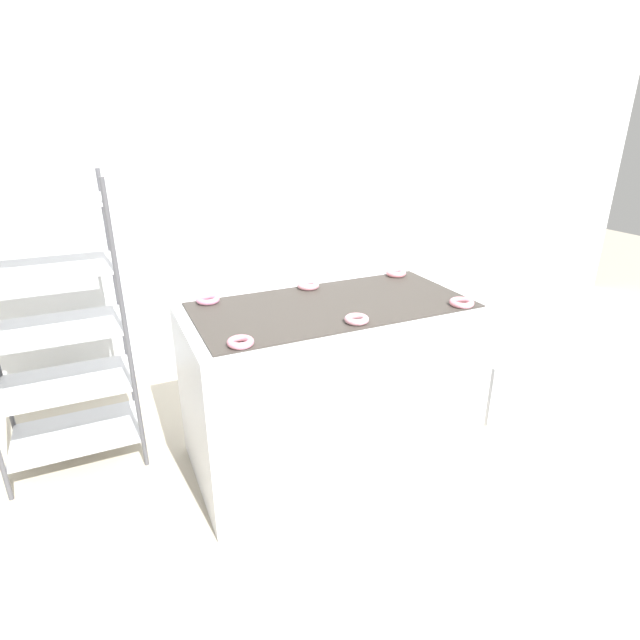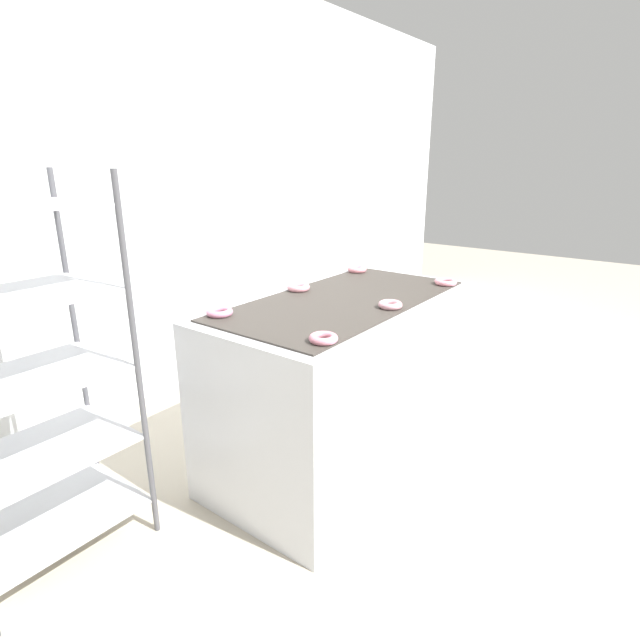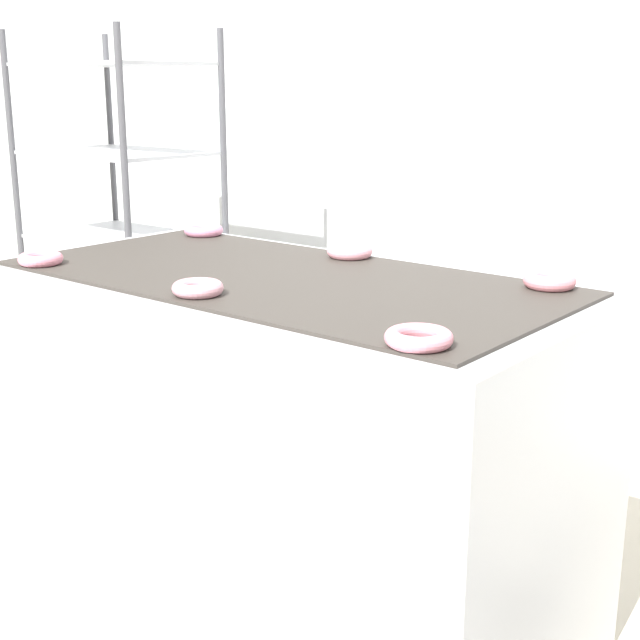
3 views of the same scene
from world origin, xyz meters
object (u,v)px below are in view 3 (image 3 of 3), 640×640
object	(u,v)px
fryer_machine	(282,450)
donut_far_right	(550,280)
donut_near_right	(419,338)
donut_far_center	(350,251)
donut_near_left	(40,259)
baking_rack_cart	(122,237)
donut_near_center	(198,288)
donut_far_left	(204,230)

from	to	relation	value
fryer_machine	donut_far_right	bearing A→B (deg)	26.97
donut_near_right	donut_far_right	bearing A→B (deg)	92.17
donut_far_center	donut_far_right	world-z (taller)	same
donut_near_left	donut_near_right	size ratio (longest dim) A/B	0.92
fryer_machine	donut_far_right	size ratio (longest dim) A/B	12.74
baking_rack_cart	donut_far_right	bearing A→B (deg)	-8.27
baking_rack_cart	donut_near_center	distance (m)	1.53
donut_near_right	donut_near_center	bearing A→B (deg)	177.87
baking_rack_cart	donut_near_right	xyz separation A→B (m)	(1.87, -0.83, 0.14)
donut_near_left	donut_far_center	bearing A→B (deg)	46.09
baking_rack_cart	donut_far_right	distance (m)	1.87
donut_near_left	donut_near_center	size ratio (longest dim) A/B	0.99
donut_far_left	fryer_machine	bearing A→B (deg)	-26.88
fryer_machine	baking_rack_cart	distance (m)	1.44
donut_near_left	donut_far_left	distance (m)	0.57
donut_far_left	donut_far_right	world-z (taller)	donut_far_right
baking_rack_cart	donut_near_right	world-z (taller)	baking_rack_cart
fryer_machine	donut_far_center	size ratio (longest dim) A/B	12.38
donut_far_left	donut_far_right	size ratio (longest dim) A/B	1.00
fryer_machine	baking_rack_cart	bearing A→B (deg)	156.89
fryer_machine	donut_near_left	size ratio (longest dim) A/B	13.36
fryer_machine	donut_near_left	world-z (taller)	donut_near_left
donut_near_center	donut_far_left	xyz separation A→B (m)	(-0.56, 0.55, -0.00)
donut_far_left	donut_far_right	distance (m)	1.12
donut_far_center	donut_far_right	bearing A→B (deg)	-0.29
fryer_machine	donut_far_center	world-z (taller)	donut_far_center
donut_near_left	donut_far_center	distance (m)	0.79
donut_far_center	donut_near_center	bearing A→B (deg)	-89.56
fryer_machine	donut_far_left	size ratio (longest dim) A/B	12.70
donut_near_right	donut_near_left	bearing A→B (deg)	180.00
donut_near_center	donut_near_left	bearing A→B (deg)	-177.76
donut_near_right	donut_far_center	xyz separation A→B (m)	(-0.59, 0.57, 0.00)
donut_near_right	donut_far_right	distance (m)	0.57
baking_rack_cart	donut_far_left	size ratio (longest dim) A/B	13.02
donut_near_left	donut_near_center	distance (m)	0.55
donut_near_center	donut_far_center	distance (m)	0.55
baking_rack_cart	donut_far_center	distance (m)	1.32
donut_far_center	donut_far_left	bearing A→B (deg)	-179.97
fryer_machine	donut_near_center	bearing A→B (deg)	-91.21
fryer_machine	donut_near_center	world-z (taller)	donut_near_center
fryer_machine	baking_rack_cart	size ratio (longest dim) A/B	0.98
donut_far_left	donut_far_center	world-z (taller)	donut_far_center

